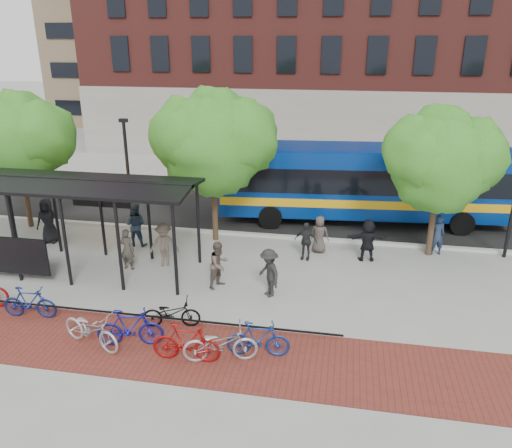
% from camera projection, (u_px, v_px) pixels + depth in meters
% --- Properties ---
extents(ground, '(160.00, 160.00, 0.00)m').
position_uv_depth(ground, '(271.00, 278.00, 18.46)').
color(ground, '#9E9E99').
rests_on(ground, ground).
extents(asphalt_street, '(160.00, 8.00, 0.01)m').
position_uv_depth(asphalt_street, '(295.00, 210.00, 25.83)').
color(asphalt_street, black).
rests_on(asphalt_street, ground).
extents(curb, '(160.00, 0.25, 0.12)m').
position_uv_depth(curb, '(285.00, 237.00, 22.12)').
color(curb, '#B7B7B2').
rests_on(curb, ground).
extents(brick_strip, '(24.00, 3.00, 0.01)m').
position_uv_depth(brick_strip, '(175.00, 350.00, 14.19)').
color(brick_strip, maroon).
rests_on(brick_strip, ground).
extents(bike_rack_rail, '(12.00, 0.05, 0.95)m').
position_uv_depth(bike_rack_rail, '(144.00, 328.00, 15.25)').
color(bike_rack_rail, black).
rests_on(bike_rack_rail, ground).
extents(building_brick, '(55.00, 14.00, 20.00)m').
position_uv_depth(building_brick, '(459.00, 15.00, 37.21)').
color(building_brick, maroon).
rests_on(building_brick, ground).
extents(bus_shelter, '(10.60, 3.07, 3.60)m').
position_uv_depth(bus_shelter, '(52.00, 192.00, 18.36)').
color(bus_shelter, black).
rests_on(bus_shelter, ground).
extents(tree_a, '(4.90, 4.00, 6.18)m').
position_uv_depth(tree_a, '(19.00, 137.00, 22.10)').
color(tree_a, '#382619').
rests_on(tree_a, ground).
extents(tree_b, '(5.15, 4.20, 6.47)m').
position_uv_depth(tree_b, '(215.00, 139.00, 20.49)').
color(tree_b, '#382619').
rests_on(tree_b, ground).
extents(tree_c, '(4.66, 3.80, 5.92)m').
position_uv_depth(tree_c, '(443.00, 157.00, 19.09)').
color(tree_c, '#382619').
rests_on(tree_c, ground).
extents(lamp_post_left, '(0.35, 0.20, 5.12)m').
position_uv_depth(lamp_post_left, '(128.00, 173.00, 22.01)').
color(lamp_post_left, black).
rests_on(lamp_post_left, ground).
extents(bus, '(13.65, 4.14, 3.63)m').
position_uv_depth(bus, '(364.00, 179.00, 23.53)').
color(bus, navy).
rests_on(bus, ground).
extents(bike_3, '(1.80, 0.63, 1.06)m').
position_uv_depth(bike_3, '(30.00, 302.00, 15.68)').
color(bike_3, navy).
rests_on(bike_3, ground).
extents(bike_6, '(2.23, 1.41, 1.11)m').
position_uv_depth(bike_6, '(91.00, 329.00, 14.20)').
color(bike_6, '#AFB0B2').
rests_on(bike_6, ground).
extents(bike_7, '(1.98, 0.94, 1.15)m').
position_uv_depth(bike_7, '(130.00, 328.00, 14.23)').
color(bike_7, navy).
rests_on(bike_7, ground).
extents(bike_8, '(1.85, 0.95, 0.93)m').
position_uv_depth(bike_8, '(172.00, 313.00, 15.21)').
color(bike_8, black).
rests_on(bike_8, ground).
extents(bike_9, '(1.92, 0.61, 1.14)m').
position_uv_depth(bike_9, '(186.00, 343.00, 13.53)').
color(bike_9, '#980E0D').
rests_on(bike_9, ground).
extents(bike_10, '(2.17, 1.22, 1.08)m').
position_uv_depth(bike_10, '(220.00, 344.00, 13.55)').
color(bike_10, '#ACACAE').
rests_on(bike_10, ground).
extents(bike_11, '(1.80, 0.66, 1.06)m').
position_uv_depth(bike_11, '(258.00, 339.00, 13.77)').
color(bike_11, navy).
rests_on(bike_11, ground).
extents(pedestrian_0, '(1.07, 0.80, 1.97)m').
position_uv_depth(pedestrian_0, '(48.00, 221.00, 21.40)').
color(pedestrian_0, black).
rests_on(pedestrian_0, ground).
extents(pedestrian_1, '(0.64, 0.46, 1.63)m').
position_uv_depth(pedestrian_1, '(127.00, 249.00, 18.92)').
color(pedestrian_1, '#3F3932').
rests_on(pedestrian_1, ground).
extents(pedestrian_2, '(0.93, 0.74, 1.88)m').
position_uv_depth(pedestrian_2, '(135.00, 225.00, 21.07)').
color(pedestrian_2, '#1E3147').
rests_on(pedestrian_2, ground).
extents(pedestrian_3, '(1.27, 0.96, 1.75)m').
position_uv_depth(pedestrian_3, '(164.00, 245.00, 19.17)').
color(pedestrian_3, brown).
rests_on(pedestrian_3, ground).
extents(pedestrian_4, '(0.96, 0.51, 1.56)m').
position_uv_depth(pedestrian_4, '(306.00, 241.00, 19.80)').
color(pedestrian_4, '#252525').
rests_on(pedestrian_4, ground).
extents(pedestrian_5, '(1.64, 0.69, 1.72)m').
position_uv_depth(pedestrian_5, '(368.00, 240.00, 19.65)').
color(pedestrian_5, black).
rests_on(pedestrian_5, ground).
extents(pedestrian_6, '(0.83, 0.61, 1.56)m').
position_uv_depth(pedestrian_6, '(319.00, 234.00, 20.44)').
color(pedestrian_6, '#463C38').
rests_on(pedestrian_6, ground).
extents(pedestrian_7, '(0.69, 0.54, 1.70)m').
position_uv_depth(pedestrian_7, '(437.00, 235.00, 20.21)').
color(pedestrian_7, '#1E2C47').
rests_on(pedestrian_7, ground).
extents(pedestrian_8, '(0.97, 1.04, 1.71)m').
position_uv_depth(pedestrian_8, '(219.00, 265.00, 17.55)').
color(pedestrian_8, brown).
rests_on(pedestrian_8, ground).
extents(pedestrian_9, '(1.19, 1.27, 1.72)m').
position_uv_depth(pedestrian_9, '(269.00, 273.00, 16.91)').
color(pedestrian_9, black).
rests_on(pedestrian_9, ground).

